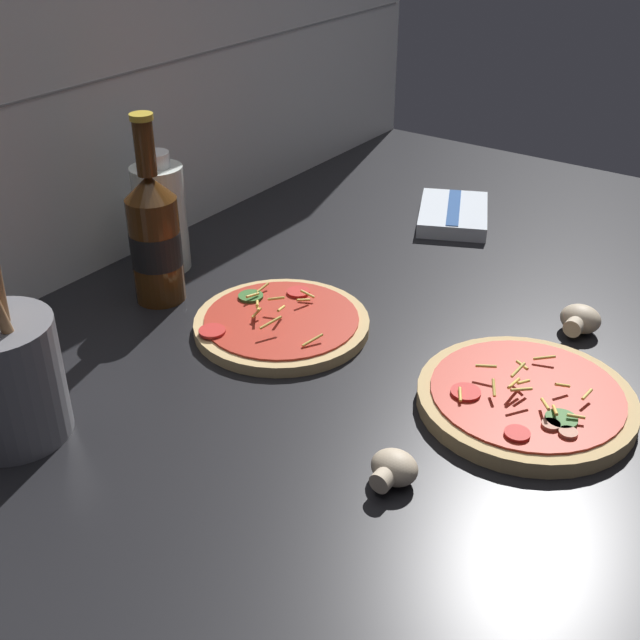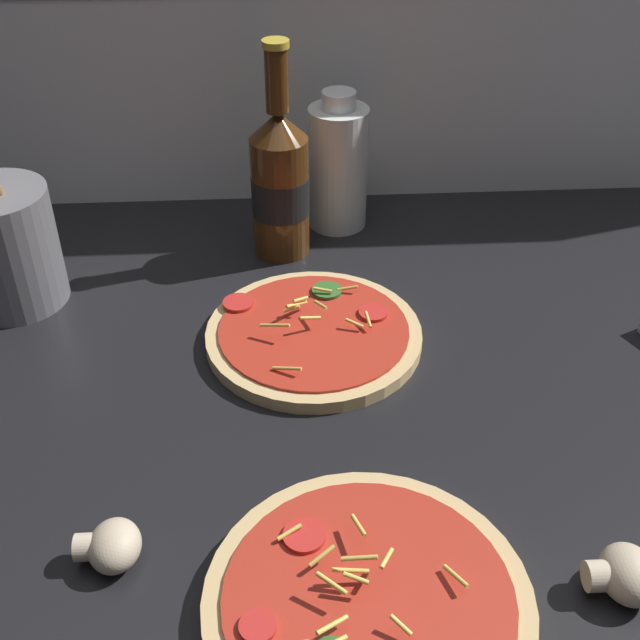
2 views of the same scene
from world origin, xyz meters
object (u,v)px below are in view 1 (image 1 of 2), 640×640
at_px(utensil_crock, 6,379).
at_px(mushroom_left, 393,469).
at_px(pizza_near, 526,399).
at_px(dish_towel, 453,214).
at_px(oil_bottle, 161,216).
at_px(pizza_far, 281,323).
at_px(beer_bottle, 155,236).
at_px(mushroom_right, 580,320).

bearing_deg(utensil_crock, mushroom_left, -66.17).
distance_m(pizza_near, dish_towel, 0.54).
xyz_separation_m(oil_bottle, dish_towel, (0.41, -0.28, -0.07)).
bearing_deg(oil_bottle, pizza_near, -92.21).
distance_m(pizza_far, mushroom_left, 0.33).
bearing_deg(beer_bottle, pizza_near, -84.31).
relative_size(pizza_near, mushroom_right, 4.43).
relative_size(pizza_near, mushroom_left, 4.77).
height_order(pizza_near, beer_bottle, beer_bottle).
bearing_deg(pizza_near, oil_bottle, 87.79).
bearing_deg(pizza_far, beer_bottle, 98.94).
xyz_separation_m(pizza_far, mushroom_right, (0.22, -0.33, 0.01)).
distance_m(pizza_far, mushroom_right, 0.39).
distance_m(pizza_far, dish_towel, 0.46).
relative_size(pizza_far, mushroom_right, 4.17).
bearing_deg(utensil_crock, pizza_far, -16.63).
bearing_deg(beer_bottle, oil_bottle, 40.83).
xyz_separation_m(beer_bottle, mushroom_left, (-0.14, -0.47, -0.08)).
relative_size(mushroom_right, dish_towel, 0.28).
relative_size(pizza_near, utensil_crock, 1.12).
bearing_deg(dish_towel, mushroom_right, -127.94).
distance_m(oil_bottle, mushroom_right, 0.61).
height_order(oil_bottle, mushroom_left, oil_bottle).
relative_size(beer_bottle, utensil_crock, 1.19).
height_order(oil_bottle, mushroom_right, oil_bottle).
height_order(mushroom_right, utensil_crock, utensil_crock).
height_order(beer_bottle, dish_towel, beer_bottle).
relative_size(pizza_near, beer_bottle, 0.94).
xyz_separation_m(mushroom_left, utensil_crock, (-0.17, 0.38, 0.05)).
bearing_deg(mushroom_right, pizza_near, -177.62).
xyz_separation_m(pizza_far, utensil_crock, (-0.34, 0.10, 0.06)).
relative_size(beer_bottle, mushroom_right, 4.74).
distance_m(utensil_crock, dish_towel, 0.81).
height_order(pizza_far, utensil_crock, utensil_crock).
bearing_deg(mushroom_right, mushroom_left, 172.62).
relative_size(pizza_far, mushroom_left, 4.49).
bearing_deg(pizza_near, pizza_far, 93.81).
height_order(pizza_near, utensil_crock, utensil_crock).
relative_size(pizza_far, beer_bottle, 0.88).
height_order(beer_bottle, oil_bottle, beer_bottle).
relative_size(beer_bottle, dish_towel, 1.32).
bearing_deg(pizza_near, dish_towel, 35.76).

